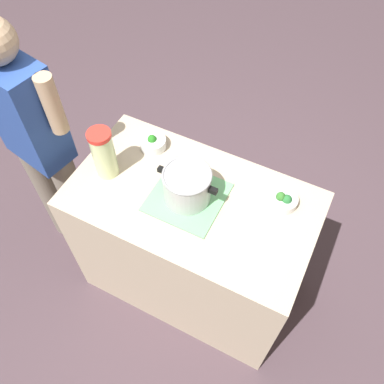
{
  "coord_description": "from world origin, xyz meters",
  "views": [
    {
      "loc": [
        -0.49,
        0.96,
        2.46
      ],
      "look_at": [
        0.0,
        0.0,
        0.95
      ],
      "focal_mm": 38.04,
      "sensor_mm": 36.0,
      "label": 1
    }
  ],
  "objects_px": {
    "broccoli_bowl_front": "(283,200)",
    "broccoli_bowl_center": "(153,143)",
    "person_cook": "(39,145)",
    "lemonade_pitcher": "(104,153)",
    "cooking_pot": "(187,185)"
  },
  "relations": [
    {
      "from": "cooking_pot",
      "to": "broccoli_bowl_center",
      "type": "height_order",
      "value": "cooking_pot"
    },
    {
      "from": "lemonade_pitcher",
      "to": "person_cook",
      "type": "xyz_separation_m",
      "value": [
        0.43,
        0.01,
        -0.15
      ]
    },
    {
      "from": "broccoli_bowl_center",
      "to": "person_cook",
      "type": "distance_m",
      "value": 0.6
    },
    {
      "from": "broccoli_bowl_front",
      "to": "person_cook",
      "type": "distance_m",
      "value": 1.27
    },
    {
      "from": "broccoli_bowl_center",
      "to": "lemonade_pitcher",
      "type": "bearing_deg",
      "value": 64.41
    },
    {
      "from": "broccoli_bowl_front",
      "to": "broccoli_bowl_center",
      "type": "height_order",
      "value": "broccoli_bowl_center"
    },
    {
      "from": "broccoli_bowl_front",
      "to": "broccoli_bowl_center",
      "type": "relative_size",
      "value": 0.99
    },
    {
      "from": "cooking_pot",
      "to": "broccoli_bowl_front",
      "type": "bearing_deg",
      "value": -157.66
    },
    {
      "from": "lemonade_pitcher",
      "to": "broccoli_bowl_center",
      "type": "distance_m",
      "value": 0.28
    },
    {
      "from": "person_cook",
      "to": "lemonade_pitcher",
      "type": "bearing_deg",
      "value": -179.25
    },
    {
      "from": "broccoli_bowl_center",
      "to": "person_cook",
      "type": "height_order",
      "value": "person_cook"
    },
    {
      "from": "broccoli_bowl_front",
      "to": "person_cook",
      "type": "relative_size",
      "value": 0.08
    },
    {
      "from": "lemonade_pitcher",
      "to": "broccoli_bowl_front",
      "type": "distance_m",
      "value": 0.85
    },
    {
      "from": "cooking_pot",
      "to": "person_cook",
      "type": "xyz_separation_m",
      "value": [
        0.84,
        0.04,
        -0.11
      ]
    },
    {
      "from": "broccoli_bowl_front",
      "to": "person_cook",
      "type": "xyz_separation_m",
      "value": [
        1.25,
        0.21,
        -0.05
      ]
    }
  ]
}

